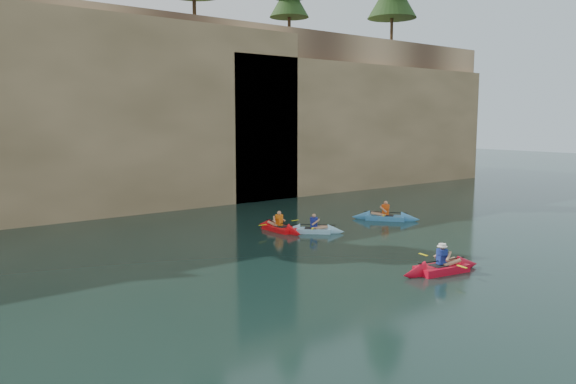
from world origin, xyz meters
TOP-DOWN VIEW (x-y plane):
  - ground at (0.00, 0.00)m, footprint 160.00×160.00m
  - cliff at (0.00, 30.00)m, footprint 70.00×16.00m
  - cliff_slab_center at (2.00, 22.60)m, footprint 24.00×2.40m
  - cliff_slab_east at (22.00, 22.60)m, footprint 26.00×2.40m
  - sea_cave_center at (-4.00, 21.95)m, footprint 3.50×1.00m
  - sea_cave_east at (10.00, 21.95)m, footprint 5.00×1.00m
  - main_kayaker at (6.00, 3.45)m, footprint 3.52×2.31m
  - kayaker_ltblue_near at (6.99, 11.49)m, footprint 2.54×2.53m
  - kayaker_red_far at (5.96, 12.86)m, footprint 2.39×3.30m
  - kayaker_blue_east at (12.20, 11.70)m, footprint 2.81×3.34m

SIDE VIEW (x-z plane):
  - ground at x=0.00m, z-range 0.00..0.00m
  - kayaker_ltblue_near at x=6.99m, z-range -0.43..0.71m
  - kayaker_red_far at x=5.96m, z-range -0.46..0.75m
  - kayaker_blue_east at x=12.20m, z-range -0.49..0.80m
  - main_kayaker at x=6.00m, z-range -0.47..0.81m
  - sea_cave_center at x=-4.00m, z-range 0.00..3.20m
  - sea_cave_east at x=10.00m, z-range 0.00..4.50m
  - cliff_slab_east at x=22.00m, z-range 0.00..9.84m
  - cliff_slab_center at x=2.00m, z-range 0.00..11.40m
  - cliff at x=0.00m, z-range 0.00..12.00m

